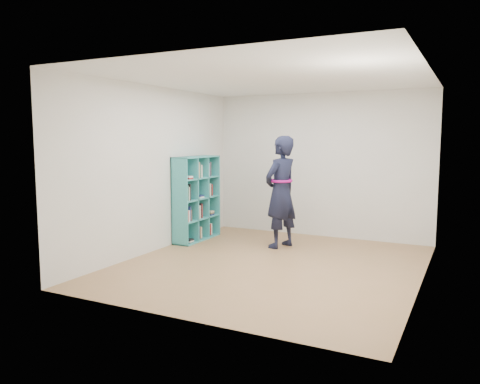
% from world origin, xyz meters
% --- Properties ---
extents(floor, '(4.50, 4.50, 0.00)m').
position_xyz_m(floor, '(0.00, 0.00, 0.00)').
color(floor, olive).
rests_on(floor, ground).
extents(ceiling, '(4.50, 4.50, 0.00)m').
position_xyz_m(ceiling, '(0.00, 0.00, 2.60)').
color(ceiling, white).
rests_on(ceiling, wall_back).
extents(wall_left, '(0.02, 4.50, 2.60)m').
position_xyz_m(wall_left, '(-2.00, 0.00, 1.30)').
color(wall_left, silver).
rests_on(wall_left, floor).
extents(wall_right, '(0.02, 4.50, 2.60)m').
position_xyz_m(wall_right, '(2.00, 0.00, 1.30)').
color(wall_right, silver).
rests_on(wall_right, floor).
extents(wall_back, '(4.00, 0.02, 2.60)m').
position_xyz_m(wall_back, '(0.00, 2.25, 1.30)').
color(wall_back, silver).
rests_on(wall_back, floor).
extents(wall_front, '(4.00, 0.02, 2.60)m').
position_xyz_m(wall_front, '(0.00, -2.25, 1.30)').
color(wall_front, silver).
rests_on(wall_front, floor).
extents(bookshelf, '(0.32, 1.11, 1.48)m').
position_xyz_m(bookshelf, '(-1.85, 0.94, 0.71)').
color(bookshelf, teal).
rests_on(bookshelf, floor).
extents(person, '(0.63, 0.77, 1.83)m').
position_xyz_m(person, '(-0.29, 1.09, 0.92)').
color(person, black).
rests_on(person, floor).
extents(smartphone, '(0.02, 0.09, 0.12)m').
position_xyz_m(smartphone, '(-0.40, 1.22, 1.04)').
color(smartphone, silver).
rests_on(smartphone, person).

